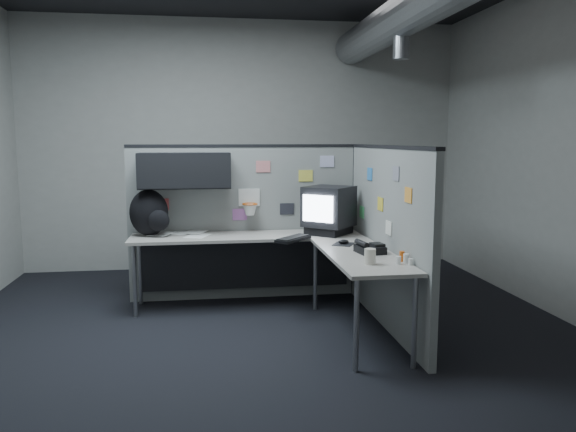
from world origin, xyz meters
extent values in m
cube|color=black|center=(0.00, 0.00, -0.01)|extent=(5.60, 5.60, 0.01)
cube|color=#9E9E99|center=(0.00, 2.80, 1.60)|extent=(5.60, 0.01, 3.20)
cube|color=#9E9E99|center=(0.00, -2.80, 1.60)|extent=(5.60, 0.01, 3.20)
cylinder|color=slate|center=(1.40, 0.80, 2.60)|extent=(0.16, 0.16, 0.30)
cube|color=gray|center=(-0.08, 1.30, 0.80)|extent=(2.43, 0.06, 1.60)
cube|color=black|center=(-0.08, 1.30, 1.61)|extent=(2.43, 0.07, 0.03)
cube|color=black|center=(1.10, 1.30, 0.80)|extent=(0.07, 0.07, 1.60)
cube|color=black|center=(-0.70, 1.10, 1.38)|extent=(0.90, 0.35, 0.35)
cube|color=black|center=(-0.70, 0.93, 1.38)|extent=(0.90, 0.02, 0.33)
cube|color=silver|center=(-0.05, 1.26, 1.08)|extent=(0.22, 0.02, 0.18)
torus|color=#D85914|center=(-0.05, 1.17, 1.02)|extent=(0.16, 0.16, 0.01)
cone|color=white|center=(-0.05, 1.17, 0.96)|extent=(0.14, 0.14, 0.11)
cube|color=#CC4C4C|center=(-0.95, 1.26, 1.02)|extent=(0.15, 0.01, 0.12)
cube|color=#D87F7F|center=(0.10, 1.26, 1.40)|extent=(0.15, 0.01, 0.12)
cube|color=#26262D|center=(0.35, 1.26, 0.95)|extent=(0.15, 0.01, 0.12)
cube|color=#E5D84C|center=(0.55, 1.26, 1.30)|extent=(0.15, 0.01, 0.12)
cube|color=silver|center=(0.78, 1.26, 1.45)|extent=(0.15, 0.01, 0.12)
cube|color=#B266B2|center=(-0.15, 1.26, 0.90)|extent=(0.15, 0.01, 0.12)
cube|color=gray|center=(1.10, 0.22, 0.80)|extent=(0.06, 2.23, 1.60)
cube|color=black|center=(1.10, 0.22, 1.61)|extent=(0.07, 2.23, 0.03)
cube|color=#337FCC|center=(1.06, 0.65, 1.35)|extent=(0.01, 0.15, 0.12)
cube|color=gold|center=(1.06, 0.30, 1.10)|extent=(0.01, 0.15, 0.12)
cube|color=gray|center=(1.06, -0.10, 1.40)|extent=(0.01, 0.15, 0.12)
cube|color=#4CB266|center=(1.06, 0.90, 0.95)|extent=(0.01, 0.15, 0.12)
cube|color=orange|center=(1.06, -0.40, 1.25)|extent=(0.01, 0.15, 0.12)
cube|color=silver|center=(1.06, 0.05, 0.92)|extent=(0.01, 0.15, 0.12)
cube|color=#A39C93|center=(-0.10, 0.98, 0.71)|extent=(2.30, 0.56, 0.03)
cube|color=#A39C93|center=(0.78, -0.07, 0.71)|extent=(0.56, 1.55, 0.03)
cube|color=black|center=(-0.10, 1.20, 0.40)|extent=(2.18, 0.02, 0.55)
cylinder|color=gray|center=(-1.18, 0.76, 0.35)|extent=(0.04, 0.04, 0.70)
cylinder|color=gray|center=(-1.18, 1.20, 0.35)|extent=(0.04, 0.04, 0.70)
cylinder|color=gray|center=(0.56, 0.76, 0.35)|extent=(0.04, 0.04, 0.70)
cylinder|color=gray|center=(0.56, -0.78, 0.35)|extent=(0.04, 0.04, 0.70)
cylinder|color=gray|center=(1.00, -0.78, 0.35)|extent=(0.04, 0.04, 0.70)
cube|color=black|center=(0.73, 0.93, 0.77)|extent=(0.53, 0.53, 0.08)
cube|color=black|center=(0.73, 0.93, 1.01)|extent=(0.60, 0.60, 0.40)
cube|color=#D1E2F9|center=(0.58, 0.76, 1.01)|extent=(0.26, 0.23, 0.26)
cube|color=black|center=(0.31, 0.61, 0.74)|extent=(0.39, 0.41, 0.03)
cube|color=black|center=(0.31, 0.61, 0.76)|extent=(0.35, 0.37, 0.01)
cube|color=black|center=(0.74, 0.34, 0.73)|extent=(0.25, 0.26, 0.01)
ellipsoid|color=black|center=(0.74, 0.34, 0.76)|extent=(0.11, 0.09, 0.04)
cube|color=black|center=(0.86, -0.07, 0.76)|extent=(0.24, 0.26, 0.06)
cylinder|color=black|center=(0.79, -0.07, 0.81)|extent=(0.08, 0.21, 0.05)
cube|color=black|center=(0.93, -0.07, 0.80)|extent=(0.11, 0.14, 0.02)
cylinder|color=silver|center=(1.03, -0.49, 0.77)|extent=(0.06, 0.06, 0.07)
cylinder|color=silver|center=(0.96, -0.52, 0.76)|extent=(0.05, 0.05, 0.06)
cylinder|color=silver|center=(1.04, -0.56, 0.76)|extent=(0.05, 0.05, 0.05)
cylinder|color=#D85914|center=(1.02, -0.43, 0.77)|extent=(0.05, 0.05, 0.08)
cylinder|color=beige|center=(0.74, -0.49, 0.79)|extent=(0.10, 0.10, 0.12)
cube|color=white|center=(-0.59, 0.99, 0.73)|extent=(0.28, 0.33, 0.00)
cube|color=white|center=(-0.76, 1.21, 0.73)|extent=(0.28, 0.33, 0.00)
cube|color=white|center=(-1.01, 1.20, 0.74)|extent=(0.28, 0.33, 0.00)
cube|color=white|center=(-0.61, 1.20, 0.74)|extent=(0.28, 0.33, 0.00)
cube|color=white|center=(-0.95, 1.10, 0.74)|extent=(0.28, 0.33, 0.00)
ellipsoid|color=black|center=(-1.06, 1.07, 0.96)|extent=(0.45, 0.39, 0.46)
ellipsoid|color=black|center=(-0.96, 0.95, 0.90)|extent=(0.24, 0.18, 0.21)
camera|label=1|loc=(-0.50, -4.57, 1.68)|focal=35.00mm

